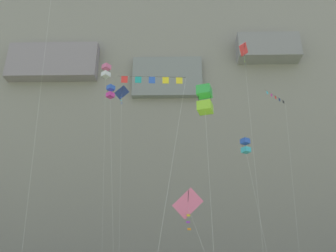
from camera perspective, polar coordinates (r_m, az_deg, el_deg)
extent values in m
cube|color=gray|center=(80.27, 0.11, -1.28)|extent=(180.00, 30.59, 65.20)
cube|color=gray|center=(73.93, -18.10, 9.76)|extent=(17.53, 2.91, 7.69)
cube|color=gray|center=(69.41, -0.10, 7.45)|extent=(13.41, 3.51, 8.57)
cube|color=gray|center=(73.86, 15.76, 11.74)|extent=(12.00, 4.73, 5.43)
cube|color=navy|center=(48.54, -7.50, 5.42)|extent=(2.09, 0.54, 1.99)
cylinder|color=black|center=(48.54, -7.50, 5.42)|extent=(0.30, 0.64, 1.59)
cube|color=blue|center=(48.17, -7.61, 4.62)|extent=(0.25, 0.07, 0.12)
cube|color=#38B2D1|center=(47.97, -7.62, 4.17)|extent=(0.22, 0.16, 0.12)
cube|color=blue|center=(47.76, -7.54, 3.72)|extent=(0.24, 0.07, 0.12)
cylinder|color=silver|center=(42.35, -7.75, -8.83)|extent=(1.40, 2.80, 24.97)
cube|color=blue|center=(39.00, -9.26, 6.11)|extent=(0.97, 0.97, 0.49)
cube|color=#CC3399|center=(38.57, -9.35, 4.97)|extent=(0.97, 0.97, 0.49)
cylinder|color=black|center=(38.73, -8.85, 5.56)|extent=(0.02, 0.02, 1.31)
cylinder|color=black|center=(38.84, -9.76, 5.53)|extent=(0.02, 0.02, 1.31)
cylinder|color=silver|center=(33.54, -9.09, -9.33)|extent=(2.10, 2.45, 19.81)
cylinder|color=silver|center=(31.11, -19.87, 6.53)|extent=(2.40, 1.98, 33.31)
cube|color=green|center=(27.15, 5.90, 5.57)|extent=(1.33, 1.33, 0.74)
cube|color=#8CCC33|center=(26.51, 6.02, 3.00)|extent=(1.33, 1.33, 0.74)
cylinder|color=black|center=(26.87, 6.98, 4.30)|extent=(0.04, 0.04, 2.00)
cylinder|color=black|center=(26.78, 4.94, 4.30)|extent=(0.04, 0.04, 2.00)
cylinder|color=silver|center=(23.29, 6.90, -11.43)|extent=(0.05, 1.87, 13.21)
cylinder|color=black|center=(40.90, 17.02, 4.68)|extent=(2.95, 2.78, 0.02)
cube|color=black|center=(42.09, 18.21, 3.73)|extent=(0.25, 0.23, 0.33)
cube|color=navy|center=(41.45, 17.64, 4.09)|extent=(0.25, 0.24, 0.33)
cube|color=red|center=(40.81, 17.05, 4.46)|extent=(0.24, 0.23, 0.33)
cube|color=#CC3399|center=(40.19, 16.44, 4.84)|extent=(0.25, 0.24, 0.33)
cube|color=#38B2D1|center=(39.56, 15.81, 5.24)|extent=(0.25, 0.24, 0.33)
cylinder|color=silver|center=(36.54, 19.59, -8.91)|extent=(2.57, 4.58, 20.48)
cube|color=pink|center=(28.55, 3.24, -12.42)|extent=(2.53, 0.48, 2.48)
cylinder|color=black|center=(28.55, 3.24, -12.42)|extent=(0.20, 0.58, 2.01)
cube|color=yellow|center=(28.38, 3.33, -14.27)|extent=(0.29, 0.13, 0.15)
cube|color=purple|center=(28.30, 3.27, -15.31)|extent=(0.30, 0.07, 0.15)
cube|color=orange|center=(28.23, 3.44, -16.35)|extent=(0.28, 0.16, 0.15)
cube|color=pink|center=(55.12, -9.96, 9.39)|extent=(1.47, 1.47, 0.73)
cube|color=white|center=(54.40, -10.06, 8.20)|extent=(1.47, 1.47, 0.73)
cylinder|color=black|center=(54.67, -9.52, 8.82)|extent=(0.04, 0.04, 1.97)
cylinder|color=black|center=(54.84, -10.49, 8.78)|extent=(0.04, 0.04, 1.97)
cylinder|color=silver|center=(46.73, -10.39, -6.98)|extent=(2.13, 2.62, 29.84)
cube|color=blue|center=(34.56, 12.40, -2.44)|extent=(0.96, 0.96, 0.48)
cube|color=#38B2D1|center=(34.25, 12.53, -3.83)|extent=(0.96, 0.96, 0.48)
cylinder|color=black|center=(34.46, 12.98, -3.12)|extent=(0.02, 0.02, 1.31)
cylinder|color=black|center=(34.34, 11.96, -3.14)|extent=(0.02, 0.02, 1.31)
cylinder|color=silver|center=(29.76, 14.61, -13.94)|extent=(0.16, 5.96, 12.82)
cube|color=red|center=(37.30, 12.16, 12.08)|extent=(1.23, 1.49, 1.84)
cylinder|color=black|center=(37.30, 12.16, 12.08)|extent=(0.47, 0.23, 1.49)
cube|color=black|center=(36.90, 12.30, 11.19)|extent=(0.07, 0.22, 0.11)
cube|color=green|center=(36.69, 12.38, 10.69)|extent=(0.08, 0.22, 0.11)
cube|color=#8CCC33|center=(36.46, 12.34, 10.19)|extent=(0.14, 0.20, 0.11)
cube|color=navy|center=(36.26, 12.50, 9.68)|extent=(0.10, 0.22, 0.11)
cube|color=black|center=(36.03, 12.45, 9.16)|extent=(0.11, 0.21, 0.11)
cylinder|color=silver|center=(31.05, 13.76, -4.70)|extent=(0.63, 1.89, 22.98)
cylinder|color=black|center=(28.34, -2.61, 8.00)|extent=(5.44, 0.35, 0.03)
cube|color=yellow|center=(28.23, 1.84, 7.37)|extent=(0.51, 0.08, 0.57)
cube|color=yellow|center=(28.18, -0.39, 7.42)|extent=(0.51, 0.08, 0.57)
cube|color=blue|center=(28.17, -2.62, 7.46)|extent=(0.52, 0.10, 0.57)
cube|color=teal|center=(28.21, -4.86, 7.49)|extent=(0.51, 0.08, 0.57)
cube|color=red|center=(28.28, -7.08, 7.50)|extent=(0.52, 0.12, 0.57)
cylinder|color=silver|center=(22.27, 0.61, -6.50)|extent=(2.33, 5.85, 16.61)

